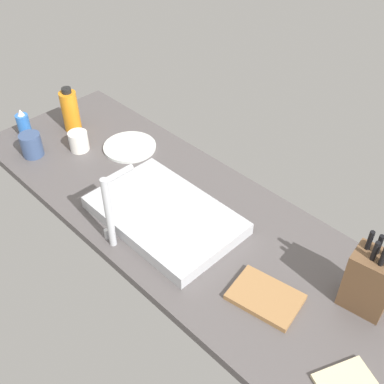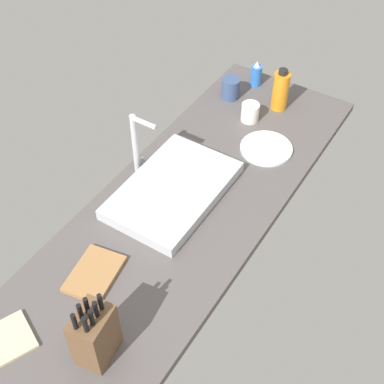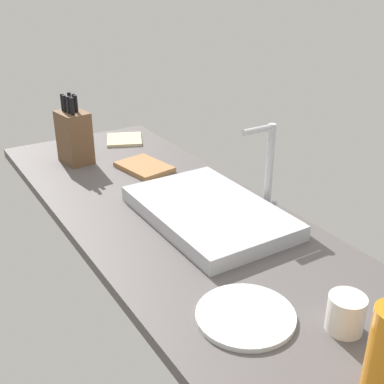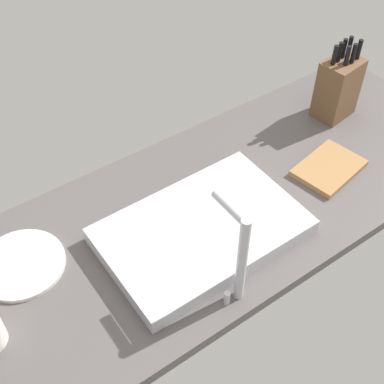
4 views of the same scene
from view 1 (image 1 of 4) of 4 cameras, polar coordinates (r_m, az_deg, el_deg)
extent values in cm
cube|color=#514C4C|center=(169.82, -1.08, -3.00)|extent=(190.65, 63.99, 3.50)
cube|color=#B7BABF|center=(164.67, -3.33, -2.83)|extent=(52.27, 33.78, 4.65)
cylinder|color=#B7BABF|center=(150.45, -10.08, -2.59)|extent=(2.40, 2.40, 27.83)
cylinder|color=#B7BABF|center=(144.25, -8.98, 2.16)|extent=(2.00, 10.71, 2.00)
cylinder|color=#B7BABF|center=(160.87, -10.34, -5.06)|extent=(1.60, 1.60, 4.00)
cube|color=brown|center=(143.81, 20.77, -10.17)|extent=(14.01, 11.33, 20.08)
cylinder|color=black|center=(132.89, 22.24, -7.25)|extent=(1.58, 1.58, 6.46)
cylinder|color=black|center=(135.58, 21.80, -5.94)|extent=(1.58, 1.58, 6.46)
cylinder|color=black|center=(133.48, 21.37, -6.69)|extent=(1.58, 1.58, 6.46)
cylinder|color=black|center=(135.81, 20.81, -5.51)|extent=(1.58, 1.58, 6.46)
cube|color=#9E7042|center=(144.63, 8.90, -12.50)|extent=(22.69, 17.85, 1.80)
cylinder|color=blue|center=(217.84, -19.76, 7.66)|extent=(5.47, 5.47, 10.00)
cone|color=silver|center=(214.66, -20.15, 9.08)|extent=(3.01, 3.01, 2.80)
cylinder|color=orange|center=(213.81, -14.56, 9.47)|extent=(7.40, 7.40, 18.09)
cylinder|color=black|center=(208.94, -15.03, 11.84)|extent=(4.07, 4.07, 2.20)
cylinder|color=silver|center=(201.13, -7.58, 5.46)|extent=(22.25, 22.25, 1.20)
cylinder|color=silver|center=(202.21, -13.61, 6.03)|extent=(8.03, 8.03, 8.32)
cylinder|color=#384C75|center=(203.94, -18.93, 5.44)|extent=(8.62, 8.62, 9.85)
camera|label=2|loc=(1.65, 69.75, 32.06)|focal=49.73mm
camera|label=3|loc=(2.56, -8.85, 30.31)|focal=45.94mm
camera|label=4|loc=(1.45, -48.56, 26.65)|focal=49.00mm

